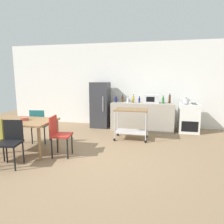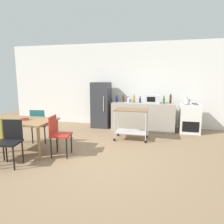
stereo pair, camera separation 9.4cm
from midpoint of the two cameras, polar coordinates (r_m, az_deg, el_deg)
ground_plane at (r=4.56m, az=-5.39°, el=-12.36°), size 12.00×12.00×0.00m
back_wall at (r=7.34m, az=2.54°, el=7.63°), size 8.40×0.12×2.90m
kitchen_counter at (r=6.74m, az=9.05°, el=-1.23°), size 2.00×0.64×0.90m
dining_table at (r=5.11m, az=-23.64°, el=-2.88°), size 1.50×0.90×0.75m
chair_teal at (r=5.65m, az=-19.18°, el=-3.04°), size 0.45×0.45×0.89m
chair_black at (r=4.43m, az=-26.07°, el=-6.93°), size 0.46×0.46×0.89m
chair_red at (r=4.59m, az=-14.31°, el=-5.66°), size 0.45×0.45×0.89m
stove_oven at (r=6.80m, az=21.33°, el=-1.65°), size 0.60×0.61×0.92m
refrigerator at (r=7.03m, az=-2.68°, el=2.02°), size 0.60×0.63×1.55m
kitchen_cart at (r=5.63m, az=5.92°, el=-2.02°), size 0.91×0.57×0.85m
bottle_soda at (r=6.72m, az=1.71°, el=3.55°), size 0.07×0.07×0.22m
bottle_vinegar at (r=6.77m, az=3.55°, el=3.64°), size 0.07×0.07×0.24m
bottle_olive_oil at (r=6.61m, az=5.06°, el=3.34°), size 0.07×0.07×0.22m
bottle_soy_sauce at (r=6.71m, az=6.59°, el=3.61°), size 0.07×0.07×0.26m
bottle_sparkling_water at (r=6.69m, az=8.30°, el=3.34°), size 0.06×0.06×0.21m
microwave at (r=6.68m, az=11.70°, el=3.63°), size 0.46×0.35×0.26m
bottle_wine at (r=6.56m, az=14.75°, el=3.17°), size 0.06×0.06×0.25m
bottle_sesame_oil at (r=6.71m, az=16.49°, el=3.51°), size 0.07×0.07×0.31m
fruit_bowl at (r=5.04m, az=-22.90°, el=-1.72°), size 0.18×0.18×0.06m
kettle at (r=6.61m, az=20.71°, el=2.89°), size 0.24×0.17×0.19m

